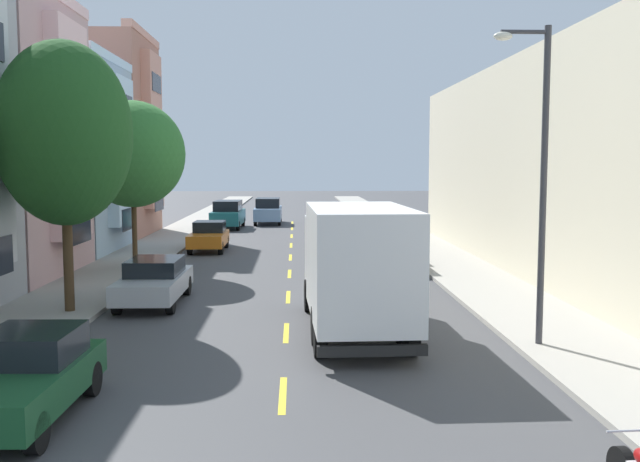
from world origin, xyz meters
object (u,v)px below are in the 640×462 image
Objects in this scene: street_tree_third at (133,154)px; parked_suv_teal at (228,214)px; street_lamp at (538,164)px; parked_suv_white at (368,225)px; parked_hatchback_orange at (209,236)px; parked_hatchback_forest at (25,377)px; parked_hatchback_red at (352,214)px; moving_sky_sedan at (268,211)px; parked_sedan_silver at (154,280)px; parked_pickup_charcoal at (388,247)px; street_tree_second at (64,134)px; delivery_box_truck at (355,262)px.

street_tree_third is 20.01m from parked_suv_teal.
street_lamp is (12.36, -12.71, -0.41)m from street_tree_third.
parked_hatchback_orange is at bearing -156.13° from parked_suv_white.
parked_suv_teal is at bearing 107.86° from street_lamp.
parked_hatchback_red is (8.90, 39.94, 0.00)m from parked_hatchback_forest.
parked_hatchback_red is 0.84× the size of moving_sky_sedan.
parked_sedan_silver is 13.68m from parked_hatchback_orange.
parked_hatchback_forest is at bearing -90.63° from parked_hatchback_orange.
street_lamp is 1.56× the size of moving_sky_sedan.
street_tree_third is at bearing -95.76° from parked_suv_teal.
parked_sedan_silver is at bearing -137.03° from parked_pickup_charcoal.
street_lamp is 1.85× the size of parked_hatchback_red.
parked_suv_white is (8.56, 3.79, 0.23)m from parked_hatchback_orange.
parked_sedan_silver is at bearing -72.50° from street_tree_third.
parked_hatchback_orange is 10.24m from parked_pickup_charcoal.
parked_suv_teal reaches higher than parked_hatchback_orange.
parked_hatchback_forest is 10.16m from parked_sedan_silver.
street_lamp is 1.55× the size of parked_suv_white.
parked_hatchback_forest is (1.94, -8.51, -4.55)m from street_tree_second.
parked_hatchback_red is (8.64, 16.11, 0.00)m from parked_hatchback_orange.
street_tree_second is at bearing -138.09° from parked_pickup_charcoal.
parked_hatchback_orange is at bearing -98.37° from moving_sky_sedan.
street_tree_third is 1.53× the size of parked_sedan_silver.
parked_pickup_charcoal is (2.48, 12.11, -1.08)m from delivery_box_truck.
parked_suv_white reaches higher than parked_hatchback_forest.
street_tree_third reaches higher than delivery_box_truck.
parked_hatchback_red is at bearing 64.72° from street_tree_third.
parked_pickup_charcoal is 1.10× the size of parked_suv_white.
parked_hatchback_forest is 23.84m from parked_hatchback_orange.
parked_hatchback_forest is 0.84× the size of moving_sky_sedan.
parked_hatchback_forest is 20.10m from parked_pickup_charcoal.
parked_pickup_charcoal is 1.10× the size of parked_suv_teal.
street_tree_second is at bearing -98.17° from parked_hatchback_orange.
street_lamp is at bearing -87.56° from parked_hatchback_red.
delivery_box_truck is at bearing -94.44° from parked_hatchback_red.
parked_suv_white and parked_suv_teal have the same top height.
street_tree_second is at bearing 161.10° from street_lamp.
parked_pickup_charcoal is (8.74, 18.10, 0.07)m from parked_hatchback_forest.
delivery_box_truck reaches higher than parked_suv_white.
parked_hatchback_red is at bearing 70.97° from street_tree_second.
parked_suv_teal is (-8.87, -3.42, 0.23)m from parked_hatchback_red.
parked_suv_white is at bearing 23.87° from parked_hatchback_orange.
parked_sedan_silver is 26.37m from parked_suv_teal.
parked_sedan_silver is at bearing -106.26° from parked_hatchback_red.
street_tree_third reaches higher than parked_hatchback_orange.
street_tree_third is at bearing 134.21° from street_lamp.
parked_hatchback_red is at bearing 73.74° from parked_sedan_silver.
parked_pickup_charcoal is at bearing 64.22° from parked_hatchback_forest.
parked_suv_teal is (-0.23, 12.69, 0.23)m from parked_hatchback_orange.
street_tree_third reaches higher than parked_suv_white.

